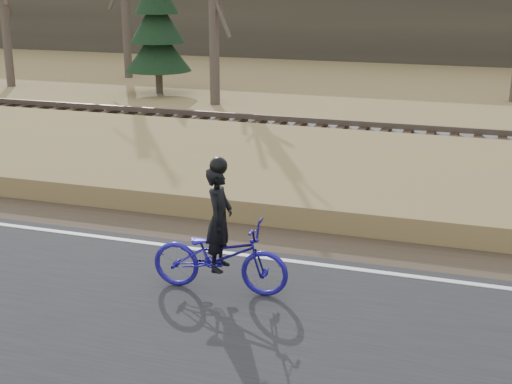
% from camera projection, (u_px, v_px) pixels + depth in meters
% --- Properties ---
extents(ground, '(120.00, 120.00, 0.00)m').
position_uv_depth(ground, '(168.00, 254.00, 12.22)').
color(ground, brown).
rests_on(ground, ground).
extents(road, '(120.00, 6.00, 0.06)m').
position_uv_depth(road, '(92.00, 316.00, 9.94)').
color(road, black).
rests_on(road, ground).
extents(edge_line, '(120.00, 0.12, 0.01)m').
position_uv_depth(edge_line, '(173.00, 246.00, 12.38)').
color(edge_line, silver).
rests_on(edge_line, road).
extents(shoulder, '(120.00, 1.60, 0.04)m').
position_uv_depth(shoulder, '(196.00, 230.00, 13.30)').
color(shoulder, '#473A2B').
rests_on(shoulder, ground).
extents(embankment, '(120.00, 5.00, 0.44)m').
position_uv_depth(embankment, '(248.00, 177.00, 15.96)').
color(embankment, brown).
rests_on(embankment, ground).
extents(ballast, '(120.00, 3.00, 0.45)m').
position_uv_depth(ballast, '(293.00, 141.00, 19.41)').
color(ballast, slate).
rests_on(ballast, ground).
extents(railroad, '(120.00, 2.40, 0.29)m').
position_uv_depth(railroad, '(293.00, 130.00, 19.32)').
color(railroad, black).
rests_on(railroad, ballast).
extents(treeline_backdrop, '(120.00, 4.00, 6.00)m').
position_uv_depth(treeline_backdrop, '(402.00, 3.00, 38.54)').
color(treeline_backdrop, '#383328').
rests_on(treeline_backdrop, ground).
extents(cyclist, '(2.12, 0.85, 2.06)m').
position_uv_depth(cyclist, '(220.00, 249.00, 10.49)').
color(cyclist, navy).
rests_on(cyclist, road).
extents(bare_tree_near_left, '(0.36, 0.36, 6.27)m').
position_uv_depth(bare_tree_near_left, '(214.00, 16.00, 25.08)').
color(bare_tree_near_left, '#4F443A').
rests_on(bare_tree_near_left, ground).
extents(conifer, '(2.60, 2.60, 5.94)m').
position_uv_depth(conifer, '(157.00, 21.00, 27.53)').
color(conifer, '#4F443A').
rests_on(conifer, ground).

